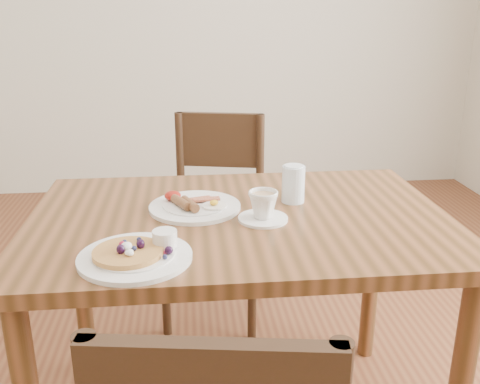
% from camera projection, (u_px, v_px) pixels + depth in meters
% --- Properties ---
extents(dining_table, '(1.20, 0.80, 0.75)m').
position_uv_depth(dining_table, '(240.00, 246.00, 1.56)').
color(dining_table, brown).
rests_on(dining_table, ground).
extents(chair_far, '(0.50, 0.50, 0.88)m').
position_uv_depth(chair_far, '(216.00, 207.00, 2.32)').
color(chair_far, black).
rests_on(chair_far, ground).
extents(pancake_plate, '(0.27, 0.27, 0.06)m').
position_uv_depth(pancake_plate, '(137.00, 254.00, 1.26)').
color(pancake_plate, white).
rests_on(pancake_plate, dining_table).
extents(breakfast_plate, '(0.27, 0.27, 0.04)m').
position_uv_depth(breakfast_plate, '(193.00, 205.00, 1.57)').
color(breakfast_plate, white).
rests_on(breakfast_plate, dining_table).
extents(teacup_saucer, '(0.14, 0.14, 0.08)m').
position_uv_depth(teacup_saucer, '(263.00, 207.00, 1.49)').
color(teacup_saucer, white).
rests_on(teacup_saucer, dining_table).
extents(water_glass, '(0.07, 0.07, 0.11)m').
position_uv_depth(water_glass, '(293.00, 184.00, 1.62)').
color(water_glass, silver).
rests_on(water_glass, dining_table).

